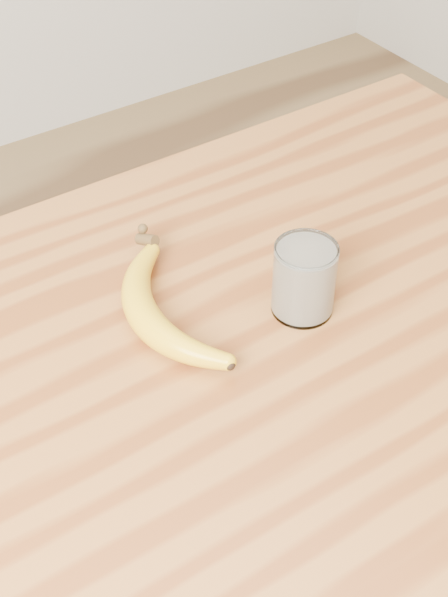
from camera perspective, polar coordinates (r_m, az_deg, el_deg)
table at (r=0.96m, az=0.78°, el=-10.89°), size 1.20×0.80×0.90m
smoothie_glass at (r=0.91m, az=5.52°, el=1.33°), size 0.07×0.07×0.09m
banana at (r=0.90m, az=-5.57°, el=-1.26°), size 0.15×0.31×0.04m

